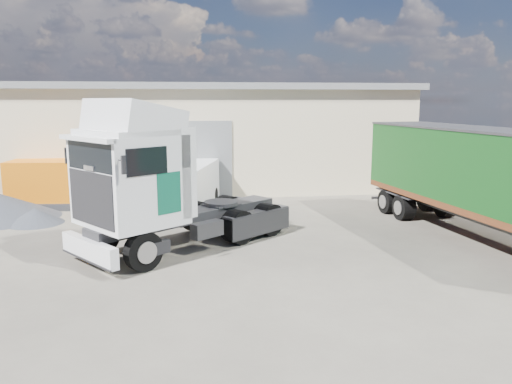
{
  "coord_description": "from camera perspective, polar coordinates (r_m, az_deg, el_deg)",
  "views": [
    {
      "loc": [
        -2.01,
        -12.83,
        4.5
      ],
      "look_at": [
        0.16,
        3.0,
        1.56
      ],
      "focal_mm": 35.0,
      "sensor_mm": 36.0,
      "label": 1
    }
  ],
  "objects": [
    {
      "name": "panel_van",
      "position": [
        20.79,
        -8.11,
        0.56
      ],
      "size": [
        2.99,
        4.96,
        1.9
      ],
      "rotation": [
        0.0,
        0.0,
        -0.25
      ],
      "color": "black",
      "rests_on": "ground"
    },
    {
      "name": "orange_skip",
      "position": [
        23.15,
        -22.7,
        0.58
      ],
      "size": [
        3.39,
        2.3,
        2.0
      ],
      "rotation": [
        0.0,
        0.0,
        -0.1
      ],
      "color": "#2D2D30",
      "rests_on": "ground"
    },
    {
      "name": "ground",
      "position": [
        13.75,
        1.04,
        -8.7
      ],
      "size": [
        120.0,
        120.0,
        0.0
      ],
      "primitive_type": "plane",
      "color": "black",
      "rests_on": "ground"
    },
    {
      "name": "box_trailer",
      "position": [
        17.69,
        24.3,
        2.05
      ],
      "size": [
        3.55,
        11.1,
        3.63
      ],
      "rotation": [
        0.0,
        0.0,
        0.11
      ],
      "color": "#2D2D30",
      "rests_on": "ground"
    },
    {
      "name": "warehouse",
      "position": [
        29.16,
        -15.75,
        6.41
      ],
      "size": [
        30.6,
        12.6,
        5.42
      ],
      "color": "#C1B694",
      "rests_on": "ground"
    },
    {
      "name": "tractor_unit",
      "position": [
        14.96,
        -11.33,
        0.27
      ],
      "size": [
        6.83,
        6.14,
        4.56
      ],
      "rotation": [
        0.0,
        0.0,
        -0.91
      ],
      "color": "black",
      "rests_on": "ground"
    }
  ]
}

